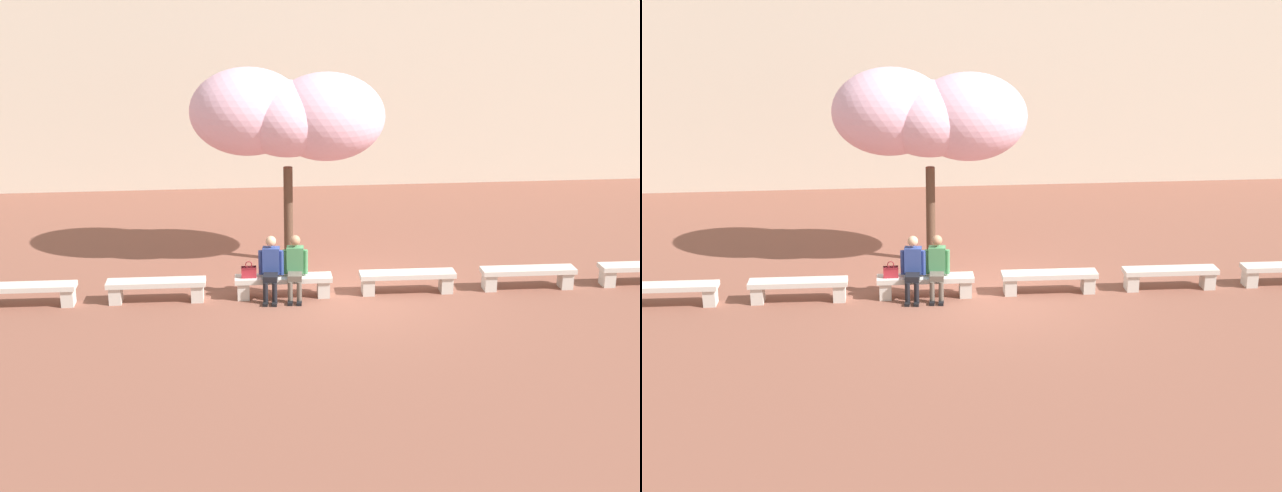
% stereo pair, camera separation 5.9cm
% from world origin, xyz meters
% --- Properties ---
extents(ground_plane, '(100.00, 100.00, 0.00)m').
position_xyz_m(ground_plane, '(0.00, 0.00, 0.00)').
color(ground_plane, brown).
extents(building_facade, '(29.29, 4.00, 9.68)m').
position_xyz_m(building_facade, '(0.00, 11.24, 4.84)').
color(building_facade, beige).
rests_on(building_facade, ground).
extents(stone_bench_west_end, '(1.96, 0.45, 0.45)m').
position_xyz_m(stone_bench_west_end, '(-6.34, 0.00, 0.31)').
color(stone_bench_west_end, beige).
rests_on(stone_bench_west_end, ground).
extents(stone_bench_near_west, '(1.96, 0.45, 0.45)m').
position_xyz_m(stone_bench_near_west, '(-3.81, 0.00, 0.31)').
color(stone_bench_near_west, beige).
rests_on(stone_bench_near_west, ground).
extents(stone_bench_center, '(1.96, 0.45, 0.45)m').
position_xyz_m(stone_bench_center, '(-1.27, 0.00, 0.31)').
color(stone_bench_center, beige).
rests_on(stone_bench_center, ground).
extents(stone_bench_near_east, '(1.96, 0.45, 0.45)m').
position_xyz_m(stone_bench_near_east, '(1.27, 0.00, 0.31)').
color(stone_bench_near_east, beige).
rests_on(stone_bench_near_east, ground).
extents(stone_bench_east_end, '(1.96, 0.45, 0.45)m').
position_xyz_m(stone_bench_east_end, '(3.81, 0.00, 0.31)').
color(stone_bench_east_end, beige).
rests_on(stone_bench_east_end, ground).
extents(person_seated_left, '(0.51, 0.71, 1.29)m').
position_xyz_m(person_seated_left, '(-1.52, -0.05, 0.70)').
color(person_seated_left, black).
rests_on(person_seated_left, ground).
extents(person_seated_right, '(0.51, 0.71, 1.29)m').
position_xyz_m(person_seated_right, '(-1.03, -0.05, 0.70)').
color(person_seated_right, black).
rests_on(person_seated_right, ground).
extents(handbag, '(0.30, 0.15, 0.34)m').
position_xyz_m(handbag, '(-1.96, 0.00, 0.58)').
color(handbag, '#A3232D').
rests_on(handbag, stone_bench_center).
extents(cherry_tree_main, '(4.24, 2.53, 4.34)m').
position_xyz_m(cherry_tree_main, '(-1.02, 2.33, 3.31)').
color(cherry_tree_main, '#513828').
rests_on(cherry_tree_main, ground).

